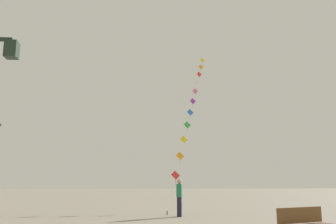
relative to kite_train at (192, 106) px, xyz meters
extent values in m
plane|color=gray|center=(-4.61, -5.42, -7.34)|extent=(160.00, 160.00, 0.00)
cube|color=#1E2D23|center=(-7.10, -18.16, -2.77)|extent=(0.28, 0.28, 0.40)
cube|color=beige|center=(-7.10, -18.16, -2.77)|extent=(0.19, 0.19, 0.30)
cylinder|color=brown|center=(-2.61, -8.41, -7.25)|extent=(0.06, 0.06, 0.18)
cylinder|color=silver|center=(-2.29, -7.37, -6.28)|extent=(0.67, 2.09, 1.78)
cylinder|color=silver|center=(-1.76, -5.65, -4.81)|extent=(0.45, 1.39, 1.19)
cylinder|color=silver|center=(-1.33, -4.27, -3.63)|extent=(0.45, 1.39, 1.19)
cylinder|color=silver|center=(-0.90, -2.89, -2.46)|extent=(0.45, 1.39, 1.19)
cylinder|color=silver|center=(-0.47, -1.52, -1.28)|extent=(0.45, 1.39, 1.19)
cylinder|color=silver|center=(-0.04, -0.14, -0.11)|extent=(0.45, 1.39, 1.19)
cylinder|color=silver|center=(0.38, 1.23, 1.07)|extent=(0.45, 1.39, 1.19)
cylinder|color=silver|center=(0.81, 2.61, 2.24)|extent=(0.45, 1.39, 1.19)
cylinder|color=silver|center=(1.24, 3.99, 3.42)|extent=(0.45, 1.39, 1.19)
cylinder|color=silver|center=(1.67, 5.36, 4.59)|extent=(0.45, 1.39, 1.19)
cylinder|color=silver|center=(2.10, 6.74, 5.77)|extent=(0.45, 1.39, 1.19)
cube|color=red|center=(-1.97, -6.34, -5.39)|extent=(0.51, 0.05, 0.51)
cylinder|color=red|center=(-1.97, -6.34, -5.75)|extent=(0.02, 0.02, 0.32)
cube|color=orange|center=(-1.54, -4.96, -4.22)|extent=(0.48, 0.18, 0.51)
cylinder|color=orange|center=(-1.54, -4.96, -4.61)|extent=(0.04, 0.07, 0.39)
cube|color=yellow|center=(-1.11, -3.58, -3.04)|extent=(0.48, 0.20, 0.51)
cylinder|color=yellow|center=(-1.11, -3.58, -3.42)|extent=(0.03, 0.04, 0.35)
cube|color=green|center=(-0.69, -2.21, -1.87)|extent=(0.50, 0.12, 0.51)
cylinder|color=green|center=(-0.69, -2.21, -2.23)|extent=(0.02, 0.04, 0.32)
cube|color=blue|center=(-0.26, -0.83, -0.69)|extent=(0.49, 0.16, 0.51)
cylinder|color=blue|center=(-0.26, -0.83, -1.03)|extent=(0.02, 0.02, 0.27)
cube|color=purple|center=(0.17, 0.55, 0.48)|extent=(0.45, 0.26, 0.51)
cylinder|color=purple|center=(0.17, 0.55, 0.14)|extent=(0.02, 0.02, 0.29)
cube|color=pink|center=(0.60, 1.92, 1.66)|extent=(0.46, 0.24, 0.51)
cylinder|color=pink|center=(0.60, 1.92, 1.28)|extent=(0.03, 0.03, 0.35)
cube|color=white|center=(1.03, 3.30, 2.83)|extent=(0.47, 0.20, 0.51)
cylinder|color=white|center=(1.03, 3.30, 2.48)|extent=(0.03, 0.05, 0.30)
cube|color=red|center=(1.45, 4.68, 4.01)|extent=(0.49, 0.16, 0.51)
cylinder|color=red|center=(1.45, 4.68, 3.65)|extent=(0.02, 0.02, 0.32)
cube|color=orange|center=(1.88, 6.05, 5.18)|extent=(0.51, 0.06, 0.51)
cylinder|color=orange|center=(1.88, 6.05, 4.78)|extent=(0.02, 0.04, 0.40)
cube|color=yellow|center=(2.31, 7.43, 6.36)|extent=(0.50, 0.10, 0.51)
cylinder|color=yellow|center=(2.31, 7.43, 6.00)|extent=(0.02, 0.05, 0.31)
cube|color=#1E1E2D|center=(-2.14, -9.48, -6.89)|extent=(0.26, 0.34, 0.90)
cube|color=#26724C|center=(-2.14, -9.48, -6.16)|extent=(0.32, 0.42, 0.60)
sphere|color=tan|center=(-2.14, -9.48, -5.74)|extent=(0.22, 0.22, 0.22)
cylinder|color=#26724C|center=(-2.09, -9.27, -5.99)|extent=(0.17, 0.40, 0.50)
cube|color=brown|center=(0.14, -16.98, -6.65)|extent=(1.49, 0.65, 0.40)
camera|label=1|loc=(-4.15, -26.29, -5.83)|focal=38.01mm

